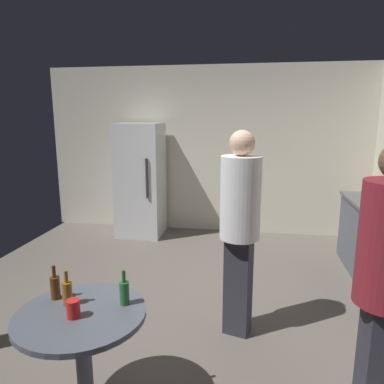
{
  "coord_description": "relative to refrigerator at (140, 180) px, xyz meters",
  "views": [
    {
      "loc": [
        0.76,
        -3.3,
        1.91
      ],
      "look_at": [
        0.17,
        0.21,
        1.16
      ],
      "focal_mm": 33.88,
      "sensor_mm": 36.0,
      "label": 1
    }
  ],
  "objects": [
    {
      "name": "beer_bottle_green",
      "position": [
        0.99,
        -3.49,
        -0.08
      ],
      "size": [
        0.06,
        0.06,
        0.23
      ],
      "color": "#26662D",
      "rests_on": "foreground_table"
    },
    {
      "name": "foreground_table",
      "position": [
        0.76,
        -3.63,
        -0.27
      ],
      "size": [
        0.8,
        0.8,
        0.73
      ],
      "color": "#4C515B",
      "rests_on": "ground_plane"
    },
    {
      "name": "ground_plane",
      "position": [
        1.01,
        -2.2,
        -0.95
      ],
      "size": [
        5.2,
        5.2,
        0.1
      ],
      "primitive_type": "cube",
      "color": "#5B544C"
    },
    {
      "name": "wall_back",
      "position": [
        1.01,
        0.43,
        0.45
      ],
      "size": [
        5.32,
        0.06,
        2.7
      ],
      "primitive_type": "cube",
      "color": "beige",
      "rests_on": "ground_plane"
    },
    {
      "name": "plastic_cup_red",
      "position": [
        0.74,
        -3.69,
        -0.11
      ],
      "size": [
        0.08,
        0.08,
        0.11
      ],
      "primitive_type": "cylinder",
      "color": "red",
      "rests_on": "foreground_table"
    },
    {
      "name": "beer_bottle_brown",
      "position": [
        0.52,
        -3.5,
        -0.08
      ],
      "size": [
        0.06,
        0.06,
        0.23
      ],
      "color": "#593314",
      "rests_on": "foreground_table"
    },
    {
      "name": "beer_bottle_amber",
      "position": [
        0.64,
        -3.56,
        -0.08
      ],
      "size": [
        0.06,
        0.06,
        0.23
      ],
      "color": "#8C5919",
      "rests_on": "foreground_table"
    },
    {
      "name": "person_in_white_shirt",
      "position": [
        1.68,
        -2.53,
        0.16
      ],
      "size": [
        0.42,
        0.42,
        1.8
      ],
      "rotation": [
        0.0,
        0.0,
        -1.85
      ],
      "color": "#2D2D38",
      "rests_on": "ground_plane"
    },
    {
      "name": "refrigerator",
      "position": [
        0.0,
        0.0,
        0.0
      ],
      "size": [
        0.7,
        0.68,
        1.8
      ],
      "color": "silver",
      "rests_on": "ground_plane"
    }
  ]
}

